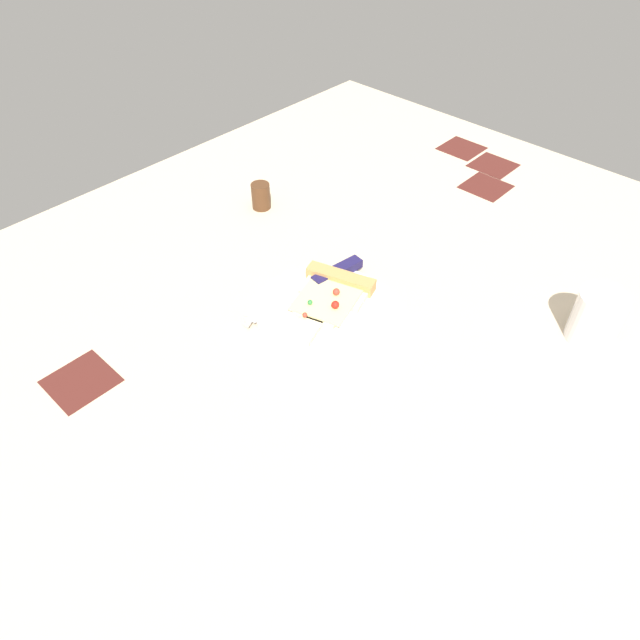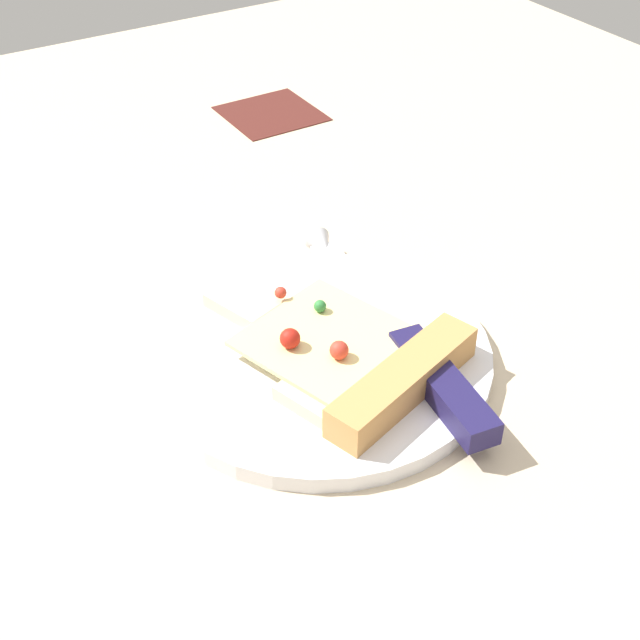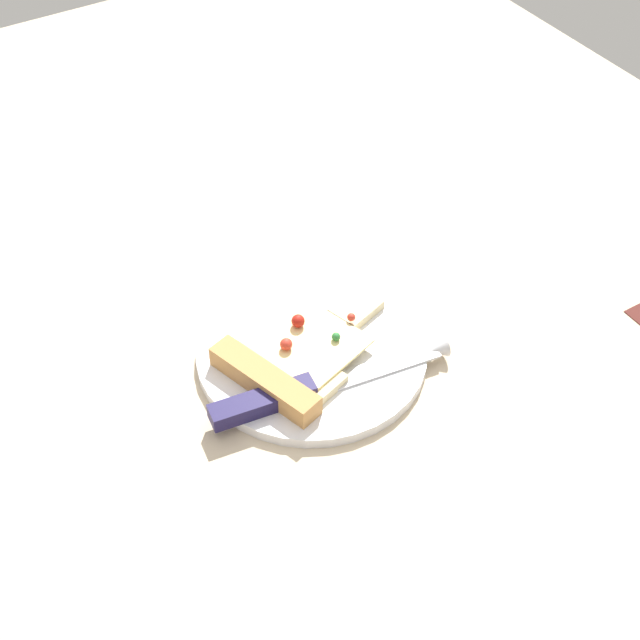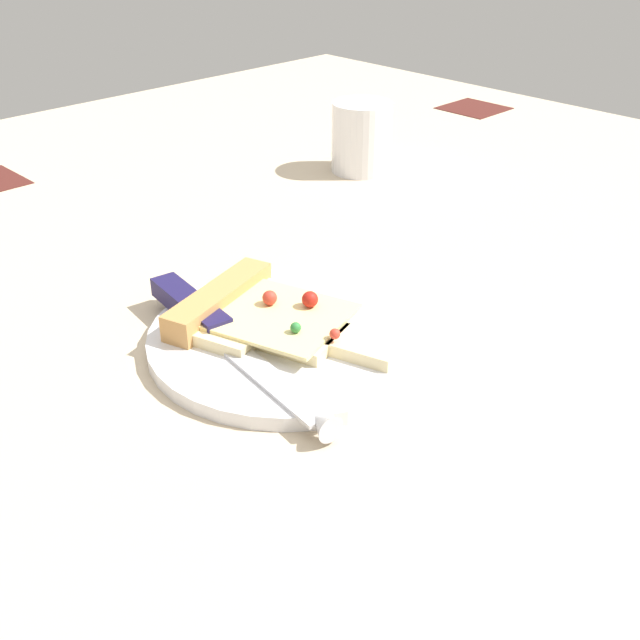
{
  "view_description": "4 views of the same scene",
  "coord_description": "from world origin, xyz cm",
  "views": [
    {
      "loc": [
        -37.49,
        57.33,
        64.35
      ],
      "look_at": [
        6.99,
        9.92,
        2.47
      ],
      "focal_mm": 32.26,
      "sensor_mm": 36.0,
      "label": 1
    },
    {
      "loc": [
        -13.38,
        -30.69,
        37.47
      ],
      "look_at": [
        10.33,
        7.73,
        2.25
      ],
      "focal_mm": 48.91,
      "sensor_mm": 36.0,
      "label": 2
    },
    {
      "loc": [
        62.65,
        -25.41,
        67.14
      ],
      "look_at": [
        7.6,
        8.41,
        2.45
      ],
      "focal_mm": 52.33,
      "sensor_mm": 36.0,
      "label": 3
    },
    {
      "loc": [
        44.62,
        45.72,
        32.63
      ],
      "look_at": [
        7.37,
        7.52,
        1.87
      ],
      "focal_mm": 43.99,
      "sensor_mm": 36.0,
      "label": 4
    }
  ],
  "objects": [
    {
      "name": "pizza_slice",
      "position": [
        10.17,
        3.85,
        1.96
      ],
      "size": [
        13.77,
        18.93,
        2.62
      ],
      "rotation": [
        0.0,
        0.0,
        0.3
      ],
      "color": "beige",
      "rests_on": "plate"
    },
    {
      "name": "drinking_glass",
      "position": [
        -24.66,
        -18.05,
        4.23
      ],
      "size": [
        7.32,
        7.32,
        8.45
      ],
      "primitive_type": "cylinder",
      "color": "white",
      "rests_on": "ground_plane"
    },
    {
      "name": "ground_plane",
      "position": [
        0.0,
        -0.04,
        -1.5
      ],
      "size": [
        143.04,
        143.04,
        3.0
      ],
      "color": "#C6B293",
      "rests_on": "ground"
    },
    {
      "name": "knife",
      "position": [
        14.08,
        3.23,
        1.77
      ],
      "size": [
        5.46,
        24.06,
        2.45
      ],
      "rotation": [
        0.0,
        0.0,
        -0.14
      ],
      "color": "silver",
      "rests_on": "plate"
    },
    {
      "name": "plate",
      "position": [
        9.42,
        6.35,
        0.58
      ],
      "size": [
        22.49,
        22.49,
        1.16
      ],
      "primitive_type": "cylinder",
      "color": "silver",
      "rests_on": "ground_plane"
    }
  ]
}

